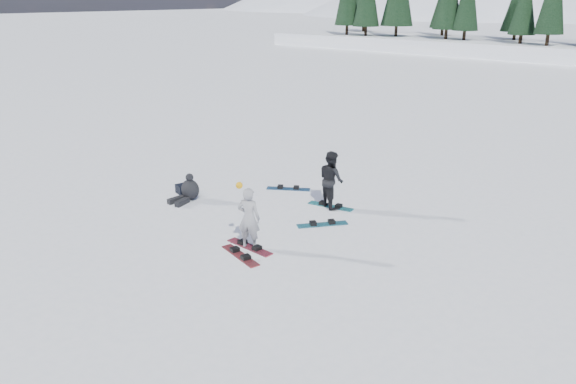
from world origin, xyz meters
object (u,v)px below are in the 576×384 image
at_px(snowboarder_man, 331,179).
at_px(snowboard_loose_b, 240,256).
at_px(seated_rider, 189,190).
at_px(snowboard_loose_a, 322,224).
at_px(snowboarder_woman, 249,218).
at_px(gear_bag, 182,189).
at_px(snowboard_loose_c, 288,189).

height_order(snowboarder_man, snowboard_loose_b, snowboarder_man).
bearing_deg(seated_rider, snowboard_loose_a, 9.00).
bearing_deg(snowboarder_woman, snowboard_loose_b, 87.03).
distance_m(gear_bag, snowboard_loose_b, 5.38).
relative_size(snowboard_loose_a, snowboard_loose_b, 1.00).
bearing_deg(gear_bag, snowboarder_woman, -18.38).
distance_m(seated_rider, snowboard_loose_b, 4.65).
xyz_separation_m(snowboard_loose_c, snowboard_loose_b, (2.51, -4.79, 0.00)).
xyz_separation_m(gear_bag, snowboard_loose_a, (5.29, 0.92, -0.14)).
bearing_deg(snowboard_loose_a, snowboard_loose_c, 95.54).
bearing_deg(snowboard_loose_c, snowboarder_woman, -94.41).
relative_size(snowboarder_man, gear_bag, 4.05).
distance_m(seated_rider, gear_bag, 0.77).
bearing_deg(gear_bag, snowboarder_man, 26.57).
distance_m(snowboard_loose_c, snowboard_loose_b, 5.41).
bearing_deg(seated_rider, snowboarder_woman, -23.45).
relative_size(snowboarder_woman, snowboard_loose_b, 1.22).
xyz_separation_m(snowboarder_woman, gear_bag, (-4.77, 1.58, -0.70)).
xyz_separation_m(gear_bag, snowboard_loose_b, (4.95, -2.11, -0.14)).
height_order(snowboarder_woman, gear_bag, snowboarder_woman).
relative_size(snowboarder_woman, snowboard_loose_c, 1.22).
distance_m(snowboarder_man, snowboard_loose_c, 2.34).
distance_m(snowboarder_man, snowboard_loose_a, 1.78).
distance_m(snowboarder_man, seated_rider, 4.66).
bearing_deg(snowboarder_woman, seated_rider, -40.31).
bearing_deg(snowboarder_man, snowboard_loose_b, 118.90).
relative_size(seated_rider, gear_bag, 2.41).
bearing_deg(snowboard_loose_c, seated_rider, -153.66).
bearing_deg(snowboard_loose_b, snowboarder_man, 109.64).
height_order(gear_bag, snowboard_loose_b, gear_bag).
distance_m(snowboarder_woman, snowboard_loose_c, 4.93).
height_order(snowboarder_woman, snowboard_loose_a, snowboarder_woman).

